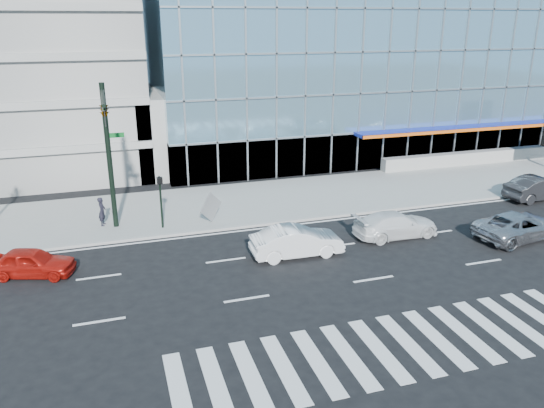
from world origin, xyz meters
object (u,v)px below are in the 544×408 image
Objects in this scene: tilted_panel at (211,207)px; white_suv at (396,225)px; traffic_signal at (106,125)px; red_sedan at (31,262)px; ped_signal_post at (161,194)px; pedestrian at (102,211)px; white_sedan at (297,241)px; dark_sedan at (539,188)px; silver_suv at (519,226)px.

white_suv is at bearing -64.92° from tilted_panel.
traffic_signal reaches higher than red_sedan.
traffic_signal is at bearing 72.49° from white_suv.
ped_signal_post reaches higher than pedestrian.
ped_signal_post is 0.63× the size of white_suv.
white_suv is 3.65× the size of tilted_panel.
dark_sedan is (18.22, 3.50, 0.02)m from white_sedan.
traffic_signal is at bearing 83.07° from dark_sedan.
ped_signal_post is 0.77× the size of red_sedan.
ped_signal_post is at bearing 49.20° from white_sedan.
ped_signal_post is 0.63× the size of dark_sedan.
dark_sedan is at bearing -4.58° from ped_signal_post.
white_suv is 16.42m from pedestrian.
tilted_panel reaches higher than red_sedan.
white_suv is 2.87× the size of pedestrian.
red_sedan is 2.98× the size of tilted_panel.
white_suv is 18.44m from red_sedan.
white_suv is at bearing 62.16° from silver_suv.
silver_suv is (18.25, -6.98, -1.42)m from ped_signal_post.
tilted_panel reaches higher than dark_sedan.
red_sedan is (-18.42, 0.87, -0.03)m from white_suv.
tilted_panel is (2.78, 0.06, -1.07)m from ped_signal_post.
ped_signal_post is 24.36m from dark_sedan.
traffic_signal is at bearing 64.42° from silver_suv.
traffic_signal is 6.15× the size of tilted_panel.
white_suv is at bearing 99.24° from dark_sedan.
silver_suv is 1.09× the size of dark_sedan.
dark_sedan is at bearing -83.48° from pedestrian.
silver_suv is 1.34× the size of red_sedan.
ped_signal_post reaches higher than red_sedan.
silver_suv is 3.14× the size of pedestrian.
traffic_signal reaches higher than pedestrian.
silver_suv is at bearing -17.66° from traffic_signal.
tilted_panel is at bearing -49.57° from red_sedan.
dark_sedan is at bearing -3.36° from traffic_signal.
ped_signal_post is (2.50, 0.37, -4.02)m from traffic_signal.
white_sedan is (8.52, -5.07, -5.40)m from traffic_signal.
traffic_signal reaches higher than white_sedan.
pedestrian is at bearing 67.10° from white_suv.
dark_sedan is 30.70m from red_sedan.
silver_suv is at bearing -62.04° from tilted_panel.
dark_sedan is (6.00, 5.04, 0.06)m from silver_suv.
white_suv is at bearing -16.68° from traffic_signal.
silver_suv is 24.84m from red_sedan.
ped_signal_post is at bearing 67.71° from white_suv.
silver_suv is (20.74, -6.61, -5.44)m from traffic_signal.
silver_suv is 12.32m from white_sedan.
white_suv is (12.02, -4.72, -1.45)m from ped_signal_post.
white_sedan is at bearing 96.00° from white_suv.
tilted_panel is at bearing 1.17° from ped_signal_post.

